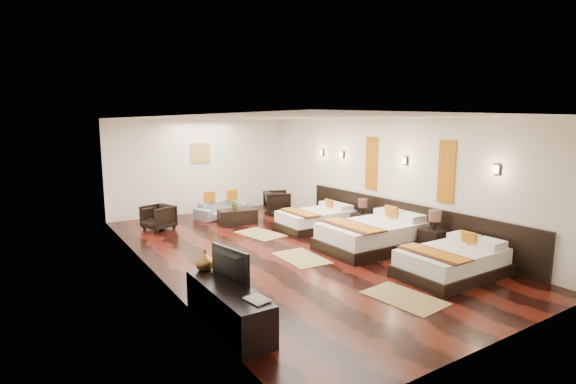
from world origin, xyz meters
TOP-DOWN VIEW (x-y plane):
  - floor at (0.00, 0.00)m, footprint 5.50×9.50m
  - ceiling at (0.00, 0.00)m, footprint 5.50×9.50m
  - back_wall at (0.00, 4.75)m, footprint 5.50×0.01m
  - left_wall at (-2.75, 0.00)m, footprint 0.01×9.50m
  - right_wall at (2.75, 0.00)m, footprint 0.01×9.50m
  - headboard_panel at (2.71, -0.80)m, footprint 0.08×6.60m
  - bed_near at (1.69, -2.93)m, footprint 1.95×1.23m
  - bed_mid at (1.70, -0.94)m, footprint 2.32×1.46m
  - bed_far at (1.69, 1.16)m, footprint 1.91×1.20m
  - nightstand_a at (2.44, -1.89)m, footprint 0.47×0.47m
  - nightstand_b at (2.44, 0.27)m, footprint 0.42×0.42m
  - jute_mat_near at (0.19, -3.18)m, footprint 0.87×1.27m
  - jute_mat_mid at (-0.02, -0.66)m, footprint 0.80×1.23m
  - jute_mat_far at (0.20, 1.45)m, footprint 0.96×1.32m
  - tv_console at (-2.50, -2.55)m, footprint 0.50×1.80m
  - tv at (-2.45, -2.38)m, footprint 0.26×0.81m
  - book at (-2.50, -3.18)m, footprint 0.27×0.33m
  - figurine at (-2.50, -1.77)m, footprint 0.32×0.32m
  - sofa at (0.21, 3.77)m, footprint 1.71×1.12m
  - armchair_left at (-1.75, 3.27)m, footprint 0.88×0.87m
  - armchair_right at (1.84, 3.35)m, footprint 0.94×0.93m
  - coffee_table at (0.21, 2.72)m, footprint 1.07×0.65m
  - table_plant at (0.17, 2.79)m, footprint 0.27×0.24m
  - orange_panel_a at (2.73, -1.90)m, footprint 0.04×0.40m
  - orange_panel_b at (2.73, 0.30)m, footprint 0.04×0.40m
  - sconce_near at (2.70, -3.00)m, footprint 0.07×0.12m
  - sconce_mid at (2.70, -0.80)m, footprint 0.07×0.12m
  - sconce_far at (2.70, 1.40)m, footprint 0.07×0.12m
  - sconce_lounge at (2.70, 2.30)m, footprint 0.07×0.12m
  - gold_artwork at (0.00, 4.73)m, footprint 0.60×0.04m

SIDE VIEW (x-z plane):
  - floor at x=0.00m, z-range -0.01..0.01m
  - jute_mat_near at x=0.19m, z-range 0.00..0.01m
  - jute_mat_mid at x=-0.02m, z-range 0.00..0.01m
  - jute_mat_far at x=0.20m, z-range 0.00..0.01m
  - coffee_table at x=0.21m, z-range 0.00..0.40m
  - sofa at x=0.21m, z-range 0.00..0.47m
  - bed_far at x=1.69m, z-range -0.11..0.61m
  - bed_near at x=1.69m, z-range -0.12..0.63m
  - tv_console at x=-2.50m, z-range 0.00..0.55m
  - nightstand_b at x=2.44m, z-range -0.13..0.71m
  - bed_mid at x=1.70m, z-range -0.14..0.75m
  - armchair_left at x=-1.75m, z-range 0.00..0.63m
  - nightstand_a at x=2.44m, z-range -0.14..0.79m
  - armchair_right at x=1.84m, z-range 0.00..0.67m
  - headboard_panel at x=2.71m, z-range 0.00..0.90m
  - table_plant at x=0.17m, z-range 0.40..0.66m
  - book at x=-2.50m, z-range 0.55..0.58m
  - figurine at x=-2.50m, z-range 0.55..0.86m
  - tv at x=-2.45m, z-range 0.55..1.02m
  - back_wall at x=0.00m, z-range 0.00..2.80m
  - left_wall at x=-2.75m, z-range 0.00..2.80m
  - right_wall at x=2.75m, z-range 0.00..2.80m
  - orange_panel_a at x=2.73m, z-range 1.05..2.35m
  - orange_panel_b at x=2.73m, z-range 1.05..2.35m
  - gold_artwork at x=0.00m, z-range 1.50..2.10m
  - sconce_near at x=2.70m, z-range 1.76..1.94m
  - sconce_mid at x=2.70m, z-range 1.76..1.94m
  - sconce_far at x=2.70m, z-range 1.76..1.94m
  - sconce_lounge at x=2.70m, z-range 1.76..1.94m
  - ceiling at x=0.00m, z-range 2.79..2.80m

